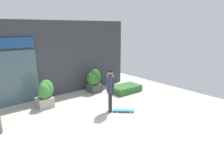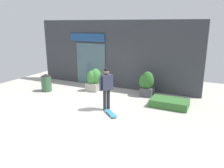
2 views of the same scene
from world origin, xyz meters
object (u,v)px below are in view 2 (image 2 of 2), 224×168
(skateboarder, at_px, (106,85))
(trash_bin, at_px, (46,82))
(planter_box_left, at_px, (94,80))
(skateboard, at_px, (111,113))
(planter_box_right, at_px, (147,83))

(skateboarder, bearing_deg, trash_bin, -160.44)
(skateboarder, height_order, planter_box_left, skateboarder)
(planter_box_left, relative_size, trash_bin, 1.27)
(skateboarder, distance_m, trash_bin, 4.00)
(skateboard, bearing_deg, planter_box_left, 172.47)
(skateboarder, height_order, planter_box_right, skateboarder)
(planter_box_right, xyz_separation_m, trash_bin, (-4.72, -1.46, -0.17))
(skateboarder, bearing_deg, skateboard, -12.61)
(skateboarder, height_order, trash_bin, skateboarder)
(planter_box_left, xyz_separation_m, planter_box_right, (2.62, 0.37, 0.04))
(planter_box_left, bearing_deg, trash_bin, -152.62)
(planter_box_right, distance_m, trash_bin, 4.94)
(planter_box_left, distance_m, planter_box_right, 2.64)
(skateboarder, distance_m, planter_box_right, 2.59)
(skateboard, relative_size, planter_box_right, 0.63)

